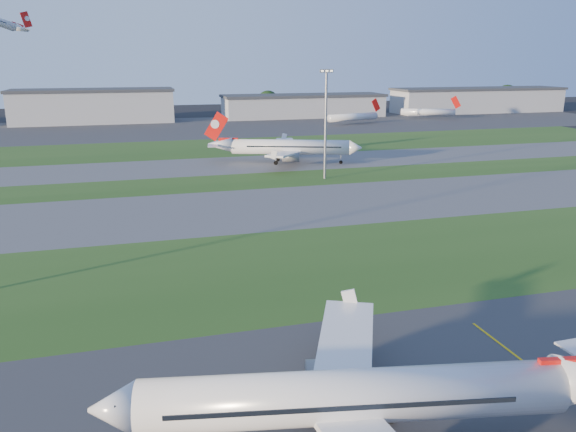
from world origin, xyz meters
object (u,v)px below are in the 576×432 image
object	(u,v)px
mini_jet_near	(353,117)
light_mast_centre	(326,117)
airliner_taxiing	(289,147)
airliner_parked	(358,397)
mini_jet_far	(428,112)

from	to	relation	value
mini_jet_near	light_mast_centre	world-z (taller)	light_mast_centre
airliner_taxiing	mini_jet_near	distance (m)	101.92
airliner_parked	mini_jet_near	bearing A→B (deg)	78.54
mini_jet_far	light_mast_centre	bearing A→B (deg)	-106.83
light_mast_centre	mini_jet_near	bearing A→B (deg)	64.73
airliner_taxiing	mini_jet_near	bearing A→B (deg)	-102.40
airliner_parked	light_mast_centre	world-z (taller)	light_mast_centre
light_mast_centre	mini_jet_far	bearing A→B (deg)	51.82
airliner_taxiing	mini_jet_far	size ratio (longest dim) A/B	1.42
airliner_taxiing	light_mast_centre	distance (m)	25.03
mini_jet_near	light_mast_centre	bearing A→B (deg)	-130.98
mini_jet_near	airliner_taxiing	bearing A→B (deg)	-137.78
light_mast_centre	airliner_parked	bearing A→B (deg)	-107.88
airliner_parked	mini_jet_far	bearing A→B (deg)	70.14
airliner_taxiing	mini_jet_far	distance (m)	140.33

